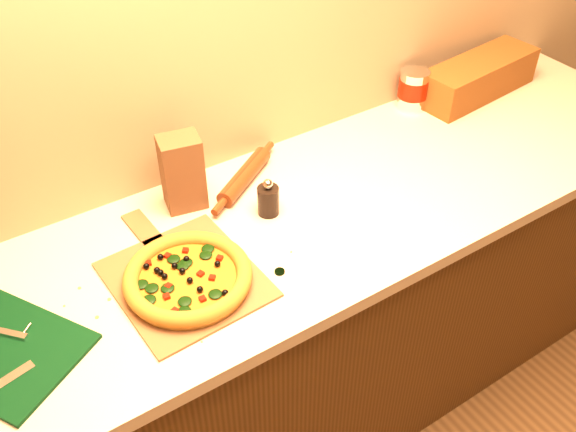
% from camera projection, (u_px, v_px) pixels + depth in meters
% --- Properties ---
extents(cabinet, '(2.80, 0.65, 0.86)m').
position_uv_depth(cabinet, '(272.00, 341.00, 2.00)').
color(cabinet, '#41290E').
rests_on(cabinet, ground).
extents(countertop, '(2.84, 0.68, 0.04)m').
position_uv_depth(countertop, '(269.00, 233.00, 1.71)').
color(countertop, beige).
rests_on(countertop, cabinet).
extents(pizza_peel, '(0.34, 0.50, 0.01)m').
position_uv_depth(pizza_peel, '(182.00, 276.00, 1.55)').
color(pizza_peel, brown).
rests_on(pizza_peel, countertop).
extents(pizza, '(0.31, 0.31, 0.04)m').
position_uv_depth(pizza, '(188.00, 278.00, 1.51)').
color(pizza, '#C18830').
rests_on(pizza, pizza_peel).
extents(bottle_cap, '(0.03, 0.03, 0.01)m').
position_uv_depth(bottle_cap, '(280.00, 272.00, 1.56)').
color(bottle_cap, black).
rests_on(bottle_cap, countertop).
extents(pepper_grinder, '(0.06, 0.06, 0.11)m').
position_uv_depth(pepper_grinder, '(268.00, 199.00, 1.71)').
color(pepper_grinder, black).
rests_on(pepper_grinder, countertop).
extents(rolling_pin, '(0.31, 0.21, 0.05)m').
position_uv_depth(rolling_pin, '(244.00, 176.00, 1.82)').
color(rolling_pin, '#5E2410').
rests_on(rolling_pin, countertop).
extents(coffee_canister, '(0.10, 0.10, 0.13)m').
position_uv_depth(coffee_canister, '(413.00, 89.00, 2.12)').
color(coffee_canister, silver).
rests_on(coffee_canister, countertop).
extents(bread_bag, '(0.47, 0.19, 0.13)m').
position_uv_depth(bread_bag, '(478.00, 77.00, 2.20)').
color(bread_bag, brown).
rests_on(bread_bag, countertop).
extents(paper_bag, '(0.12, 0.10, 0.21)m').
position_uv_depth(paper_bag, '(182.00, 172.00, 1.70)').
color(paper_bag, brown).
rests_on(paper_bag, countertop).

